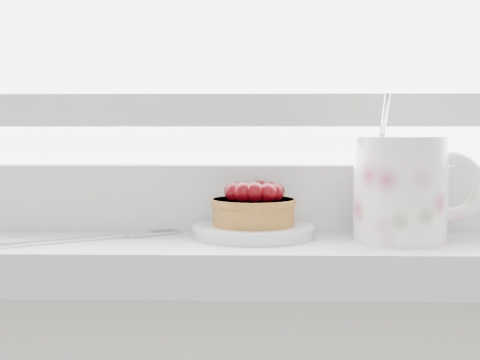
{
  "coord_description": "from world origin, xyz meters",
  "views": [
    {
      "loc": [
        -0.01,
        1.23,
        1.04
      ],
      "look_at": [
        -0.02,
        1.88,
        1.0
      ],
      "focal_mm": 50.0,
      "sensor_mm": 36.0,
      "label": 1
    }
  ],
  "objects_px": {
    "saucer": "(253,231)",
    "floral_mug": "(404,187)",
    "raspberry_tart": "(254,206)",
    "fork": "(93,238)"
  },
  "relations": [
    {
      "from": "saucer",
      "to": "floral_mug",
      "type": "distance_m",
      "value": 0.16
    },
    {
      "from": "saucer",
      "to": "floral_mug",
      "type": "relative_size",
      "value": 0.85
    },
    {
      "from": "raspberry_tart",
      "to": "fork",
      "type": "bearing_deg",
      "value": -172.38
    },
    {
      "from": "saucer",
      "to": "raspberry_tart",
      "type": "bearing_deg",
      "value": -51.05
    },
    {
      "from": "saucer",
      "to": "fork",
      "type": "xyz_separation_m",
      "value": [
        -0.16,
        -0.02,
        -0.0
      ]
    },
    {
      "from": "saucer",
      "to": "floral_mug",
      "type": "xyz_separation_m",
      "value": [
        0.15,
        -0.02,
        0.05
      ]
    },
    {
      "from": "raspberry_tart",
      "to": "floral_mug",
      "type": "bearing_deg",
      "value": -6.93
    },
    {
      "from": "saucer",
      "to": "fork",
      "type": "distance_m",
      "value": 0.16
    },
    {
      "from": "raspberry_tart",
      "to": "floral_mug",
      "type": "relative_size",
      "value": 0.6
    },
    {
      "from": "raspberry_tart",
      "to": "floral_mug",
      "type": "xyz_separation_m",
      "value": [
        0.15,
        -0.02,
        0.02
      ]
    }
  ]
}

